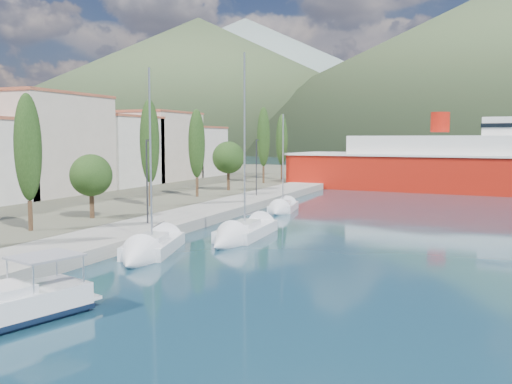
% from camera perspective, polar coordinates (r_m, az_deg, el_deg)
% --- Properties ---
extents(ground, '(1400.00, 1400.00, 0.00)m').
position_cam_1_polar(ground, '(140.87, 15.88, 2.31)').
color(ground, '#153545').
extents(quay, '(5.00, 88.00, 0.80)m').
position_cam_1_polar(quay, '(51.59, -4.48, -1.94)').
color(quay, gray).
rests_on(quay, ground).
extents(town_buildings, '(9.20, 69.20, 11.30)m').
position_cam_1_polar(town_buildings, '(72.80, -17.21, 4.03)').
color(town_buildings, beige).
rests_on(town_buildings, land_strip).
extents(tree_row, '(3.88, 62.16, 10.69)m').
position_cam_1_polar(tree_row, '(59.69, -6.88, 4.24)').
color(tree_row, '#47301E').
rests_on(tree_row, land_strip).
extents(lamp_posts, '(0.15, 46.44, 6.06)m').
position_cam_1_polar(lamp_posts, '(41.34, -11.38, 1.30)').
color(lamp_posts, '#2D2D33').
rests_on(lamp_posts, quay).
extents(sailboat_near, '(4.68, 8.78, 12.09)m').
position_cam_1_polar(sailboat_near, '(33.79, -11.13, -6.01)').
color(sailboat_near, silver).
rests_on(sailboat_near, ground).
extents(sailboat_mid, '(3.00, 9.72, 13.82)m').
position_cam_1_polar(sailboat_mid, '(38.52, -2.08, -4.51)').
color(sailboat_mid, silver).
rests_on(sailboat_mid, ground).
extents(sailboat_far, '(3.17, 7.13, 10.13)m').
position_cam_1_polar(sailboat_far, '(53.64, 2.43, -1.77)').
color(sailboat_far, silver).
rests_on(sailboat_far, ground).
extents(ferry, '(56.61, 17.83, 11.05)m').
position_cam_1_polar(ferry, '(79.69, 23.42, 2.34)').
color(ferry, '#AB180C').
rests_on(ferry, ground).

